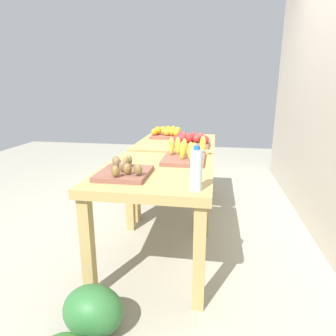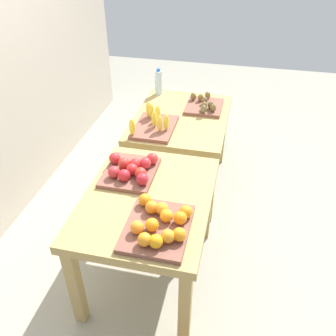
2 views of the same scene
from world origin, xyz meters
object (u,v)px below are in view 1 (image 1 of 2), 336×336
apple_bin (191,140)px  water_bottle (196,170)px  display_table_right (156,183)px  orange_bin (168,133)px  wicker_basket (160,174)px  banana_crate (185,155)px  watermelon_pile (81,329)px  kiwi_bin (124,171)px  display_table_left (177,151)px

apple_bin → water_bottle: bearing=6.1°
display_table_right → apple_bin: 0.95m
orange_bin → wicker_basket: size_ratio=1.24×
orange_bin → water_bottle: bearing=14.1°
banana_crate → apple_bin: bearing=-179.0°
watermelon_pile → kiwi_bin: bearing=176.4°
orange_bin → kiwi_bin: size_ratio=1.20×
display_table_left → orange_bin: 0.34m
banana_crate → kiwi_bin: banana_crate is taller
apple_bin → watermelon_pile: size_ratio=0.63×
apple_bin → wicker_basket: apple_bin is taller
apple_bin → water_bottle: (1.33, 0.14, 0.07)m
banana_crate → wicker_basket: bearing=-162.6°
display_table_right → watermelon_pile: bearing=-14.1°
kiwi_bin → water_bottle: size_ratio=1.44×
display_table_left → water_bottle: bearing=11.3°
banana_crate → watermelon_pile: bearing=-19.0°
water_bottle → wicker_basket: water_bottle is taller
orange_bin → banana_crate: banana_crate is taller
display_table_left → orange_bin: orange_bin is taller
display_table_right → kiwi_bin: kiwi_bin is taller
wicker_basket → orange_bin: bearing=20.2°
display_table_right → orange_bin: bearing=-174.1°
banana_crate → wicker_basket: (-1.68, -0.52, -0.67)m
watermelon_pile → wicker_basket: (-2.80, -0.14, -0.03)m
water_bottle → orange_bin: bearing=-165.9°
orange_bin → watermelon_pile: (2.24, -0.07, -0.65)m
display_table_left → apple_bin: size_ratio=2.60×
banana_crate → display_table_right: bearing=-32.7°
wicker_basket → kiwi_bin: bearing=4.7°
display_table_right → apple_bin: (-0.92, 0.16, 0.15)m
apple_bin → banana_crate: banana_crate is taller
kiwi_bin → watermelon_pile: 0.92m
water_bottle → wicker_basket: (-2.36, -0.66, -0.75)m
display_table_right → kiwi_bin: 0.30m
display_table_left → kiwi_bin: 1.33m
wicker_basket → apple_bin: bearing=26.6°
apple_bin → watermelon_pile: apple_bin is taller
apple_bin → kiwi_bin: apple_bin is taller
orange_bin → watermelon_pile: bearing=-1.8°
orange_bin → watermelon_pile: orange_bin is taller
display_table_right → banana_crate: 0.35m
banana_crate → watermelon_pile: (1.13, -0.39, -0.65)m
kiwi_bin → water_bottle: (0.22, 0.48, 0.09)m
apple_bin → wicker_basket: size_ratio=1.13×
display_table_right → wicker_basket: display_table_right is taller
display_table_left → apple_bin: 0.30m
display_table_right → water_bottle: 0.56m
apple_bin → banana_crate: bearing=1.0°
orange_bin → display_table_left: bearing=28.4°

